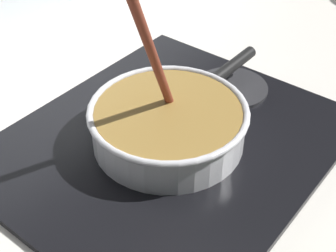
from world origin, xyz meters
TOP-DOWN VIEW (x-y plane):
  - ground at (0.00, 0.00)m, footprint 2.40×1.60m
  - hob_plate at (-0.00, 0.23)m, footprint 0.56×0.48m
  - burner_ring at (-0.00, 0.23)m, footprint 0.17×0.17m
  - spare_burner at (0.20, 0.23)m, footprint 0.14×0.14m
  - cooking_pan at (0.00, 0.23)m, footprint 0.39×0.26m

SIDE VIEW (x-z plane):
  - ground at x=0.00m, z-range -0.04..0.00m
  - hob_plate at x=0.00m, z-range 0.00..0.01m
  - spare_burner at x=0.20m, z-range 0.01..0.02m
  - burner_ring at x=0.00m, z-range 0.01..0.02m
  - cooking_pan at x=0.00m, z-range -0.11..0.21m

